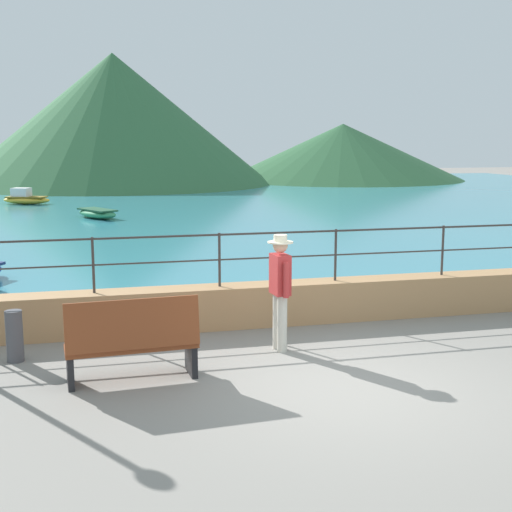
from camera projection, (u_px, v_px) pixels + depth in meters
name	position (u px, v px, depth m)	size (l,w,h in m)	color
ground_plane	(346.00, 387.00, 8.82)	(120.00, 120.00, 0.00)	gray
promenade_wall	(278.00, 303.00, 11.83)	(20.00, 0.56, 0.70)	tan
railing	(279.00, 247.00, 11.66)	(18.44, 0.04, 0.90)	#383330
lake_water	(153.00, 203.00, 33.55)	(64.00, 44.32, 0.06)	teal
hill_main	(114.00, 120.00, 46.87)	(21.59, 21.59, 8.81)	#33663D
hill_secondary	(343.00, 152.00, 52.44)	(18.42, 18.42, 4.23)	#285633
bench_main	(132.00, 341.00, 8.91)	(1.73, 0.66, 1.13)	brown
person_walking	(280.00, 286.00, 10.21)	(0.38, 0.57, 1.75)	beige
bollard	(14.00, 336.00, 9.78)	(0.24, 0.24, 0.74)	#4C4C51
boat_0	(97.00, 213.00, 26.95)	(1.90, 2.45, 0.36)	#338C59
boat_3	(26.00, 198.00, 32.79)	(2.47, 1.72, 0.76)	gold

